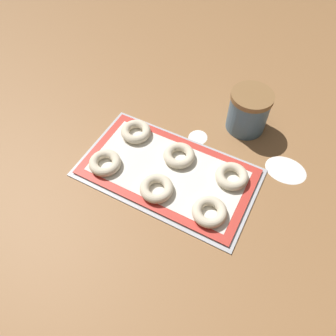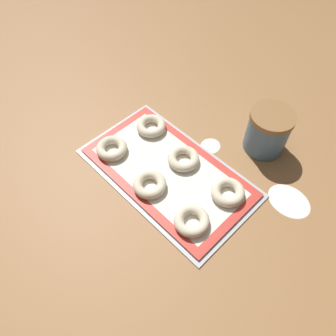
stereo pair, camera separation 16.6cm
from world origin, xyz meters
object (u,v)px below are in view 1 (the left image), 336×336
at_px(bagel_front_right, 209,212).
at_px(bagel_back_right, 232,176).
at_px(bagel_front_center, 157,188).
at_px(baking_tray, 168,172).
at_px(flour_canister, 249,111).
at_px(bagel_back_left, 136,132).
at_px(bagel_back_center, 179,155).
at_px(bagel_front_left, 105,163).

xyz_separation_m(bagel_front_right, bagel_back_right, (0.01, 0.13, 0.00)).
distance_m(bagel_front_center, bagel_back_right, 0.21).
bearing_deg(bagel_front_center, baking_tray, 93.64).
xyz_separation_m(bagel_back_right, flour_canister, (-0.04, 0.22, 0.04)).
distance_m(bagel_back_left, flour_canister, 0.35).
xyz_separation_m(bagel_front_center, bagel_back_center, (0.00, 0.13, 0.00)).
relative_size(bagel_front_left, bagel_front_right, 1.00).
distance_m(bagel_back_left, bagel_back_right, 0.32).
bearing_deg(bagel_front_center, bagel_front_left, 177.99).
distance_m(bagel_front_left, bagel_back_left, 0.15).
distance_m(baking_tray, bagel_front_right, 0.18).
xyz_separation_m(bagel_front_right, bagel_back_left, (-0.31, 0.15, 0.00)).
height_order(baking_tray, bagel_front_left, bagel_front_left).
relative_size(bagel_front_right, flour_canister, 0.69).
relative_size(bagel_front_left, bagel_back_left, 1.00).
xyz_separation_m(bagel_front_right, bagel_back_center, (-0.15, 0.13, 0.00)).
xyz_separation_m(bagel_back_left, bagel_back_center, (0.16, -0.02, 0.00)).
relative_size(bagel_front_right, bagel_back_right, 1.00).
distance_m(bagel_front_right, bagel_back_right, 0.13).
bearing_deg(bagel_back_right, baking_tray, -161.03).
height_order(bagel_front_right, bagel_back_center, same).
bearing_deg(bagel_front_left, bagel_back_left, 83.85).
height_order(bagel_front_left, bagel_front_center, same).
bearing_deg(bagel_front_right, flour_canister, 94.72).
bearing_deg(flour_canister, bagel_front_right, -85.28).
bearing_deg(bagel_front_left, flour_canister, 49.21).
distance_m(bagel_back_right, flour_canister, 0.23).
distance_m(bagel_front_left, bagel_front_right, 0.33).
relative_size(bagel_front_center, flour_canister, 0.69).
bearing_deg(bagel_front_left, baking_tray, 22.24).
xyz_separation_m(bagel_front_center, bagel_back_left, (-0.16, 0.15, 0.00)).
xyz_separation_m(bagel_front_left, bagel_front_center, (0.17, -0.01, 0.00)).
height_order(bagel_front_left, bagel_back_right, same).
bearing_deg(bagel_back_right, bagel_front_right, -94.24).
height_order(baking_tray, bagel_back_left, bagel_back_left).
bearing_deg(bagel_back_center, bagel_front_right, -40.00).
bearing_deg(bagel_front_center, flour_canister, 70.28).
bearing_deg(bagel_front_right, bagel_back_right, 85.76).
relative_size(bagel_front_left, bagel_back_center, 1.00).
relative_size(bagel_front_left, flour_canister, 0.69).
bearing_deg(bagel_back_left, flour_canister, 35.47).
relative_size(bagel_back_center, flour_canister, 0.69).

